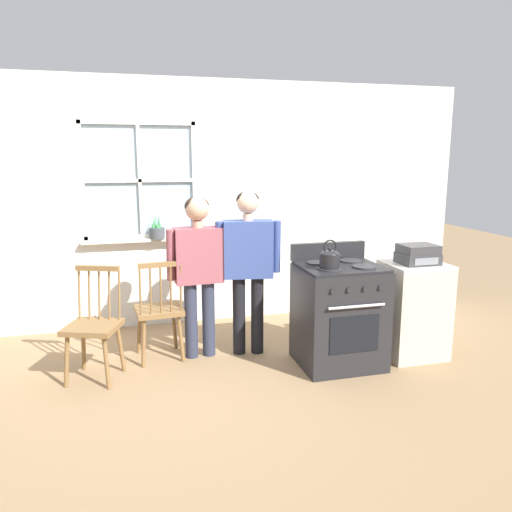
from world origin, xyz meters
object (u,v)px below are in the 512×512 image
at_px(person_elderly_left, 198,260).
at_px(kettle, 330,258).
at_px(person_teen_center, 248,256).
at_px(stove, 339,314).
at_px(chair_near_wall, 94,327).
at_px(potted_plant, 157,232).
at_px(side_counter, 413,310).
at_px(stereo, 418,254).
at_px(chair_by_window, 159,312).

bearing_deg(person_elderly_left, kettle, -34.30).
distance_m(person_elderly_left, person_teen_center, 0.46).
bearing_deg(kettle, stove, 38.98).
xyz_separation_m(chair_near_wall, potted_plant, (0.63, 1.23, 0.61)).
bearing_deg(side_counter, stove, -179.43).
bearing_deg(kettle, side_counter, 8.53).
relative_size(person_elderly_left, stereo, 4.47).
xyz_separation_m(chair_near_wall, kettle, (1.97, -0.38, 0.57)).
distance_m(person_teen_center, stove, 0.99).
bearing_deg(person_teen_center, stove, -22.99).
height_order(chair_near_wall, potted_plant, potted_plant).
distance_m(kettle, stereo, 0.94).
relative_size(person_elderly_left, potted_plant, 5.95).
relative_size(chair_by_window, potted_plant, 3.75).
relative_size(person_elderly_left, stove, 1.40).
relative_size(person_teen_center, stereo, 4.60).
bearing_deg(kettle, potted_plant, 129.74).
height_order(chair_near_wall, stereo, stereo).
xyz_separation_m(person_elderly_left, stove, (1.19, -0.50, -0.46)).
distance_m(chair_near_wall, kettle, 2.08).
bearing_deg(chair_by_window, stove, 155.92).
bearing_deg(chair_by_window, stereo, 161.62).
bearing_deg(person_elderly_left, side_counter, -16.91).
height_order(chair_near_wall, side_counter, chair_near_wall).
bearing_deg(stereo, chair_near_wall, 174.81).
height_order(potted_plant, stereo, potted_plant).
height_order(person_teen_center, kettle, person_teen_center).
height_order(stove, potted_plant, potted_plant).
distance_m(potted_plant, stereo, 2.71).
distance_m(chair_by_window, person_teen_center, 0.98).
bearing_deg(stereo, side_counter, 90.00).
bearing_deg(chair_near_wall, chair_by_window, 47.85).
bearing_deg(stove, person_teen_center, 147.88).
xyz_separation_m(potted_plant, stereo, (2.26, -1.49, -0.08)).
relative_size(chair_near_wall, person_elderly_left, 0.63).
bearing_deg(person_elderly_left, stereo, -17.49).
relative_size(chair_near_wall, kettle, 3.88).
distance_m(chair_near_wall, stereo, 2.95).
height_order(chair_by_window, side_counter, chair_by_window).
relative_size(stove, potted_plant, 4.25).
xyz_separation_m(person_elderly_left, side_counter, (1.96, -0.49, -0.49)).
distance_m(person_elderly_left, stereo, 2.02).
bearing_deg(stove, potted_plant, 135.45).
height_order(chair_by_window, stove, stove).
height_order(chair_near_wall, stove, stove).
relative_size(potted_plant, side_counter, 0.28).
height_order(side_counter, stereo, stereo).
height_order(person_teen_center, potted_plant, person_teen_center).
xyz_separation_m(person_elderly_left, kettle, (1.03, -0.63, 0.09)).
bearing_deg(potted_plant, person_teen_center, -52.96).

